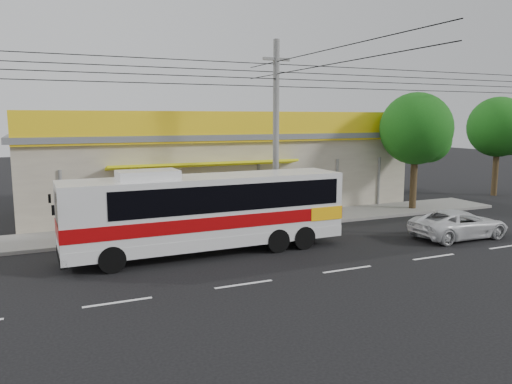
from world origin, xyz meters
The scene contains 11 objects.
ground centered at (0.00, 0.00, 0.00)m, with size 120.00×120.00×0.00m, color black.
sidewalk centered at (0.00, 6.00, 0.07)m, with size 30.00×3.20×0.15m, color slate.
lane_markings centered at (0.00, -2.50, 0.00)m, with size 50.00×0.12×0.01m, color silver, non-canonical shape.
storefront_building centered at (-0.01, 11.54, 2.30)m, with size 22.60×9.20×5.70m.
coach_bus centered at (-3.70, 1.59, 1.84)m, with size 11.19×2.54×3.44m.
motorbike_red centered at (-3.81, 4.99, 0.62)m, with size 0.62×1.78×0.93m, color maroon.
motorbike_dark centered at (-5.79, 5.64, 0.68)m, with size 0.50×1.76×1.06m, color black.
white_car centered at (7.32, -0.51, 0.63)m, with size 2.10×4.55×1.26m, color silver.
utility_pole centered at (0.40, 4.20, 7.36)m, with size 34.00×14.00×8.92m.
tree_near centered at (10.13, 5.57, 4.61)m, with size 4.11×4.11×6.82m.
tree_far centered at (19.31, 7.83, 4.60)m, with size 4.10×4.10×6.80m.
Camera 1 is at (-9.92, -16.93, 5.36)m, focal length 35.00 mm.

